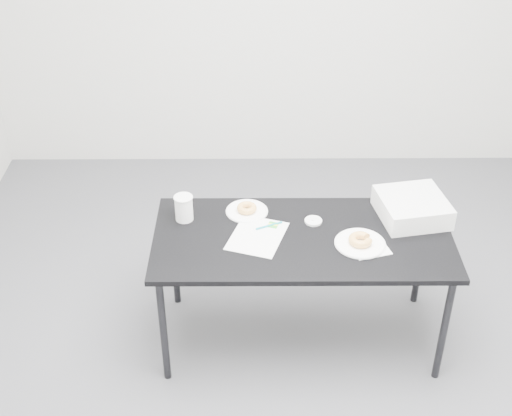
{
  "coord_description": "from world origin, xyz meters",
  "views": [
    {
      "loc": [
        -0.16,
        -2.76,
        2.75
      ],
      "look_at": [
        -0.14,
        0.02,
        0.87
      ],
      "focal_mm": 50.0,
      "sensor_mm": 36.0,
      "label": 1
    }
  ],
  "objects_px": {
    "scorecard": "(257,236)",
    "bakery_box": "(412,207)",
    "coffee_cup": "(184,208)",
    "pen": "(269,226)",
    "plate_far": "(247,211)",
    "table": "(303,245)",
    "donut_near": "(360,240)",
    "donut_far": "(247,208)",
    "plate_near": "(360,243)"
  },
  "relations": [
    {
      "from": "pen",
      "to": "bakery_box",
      "type": "height_order",
      "value": "bakery_box"
    },
    {
      "from": "pen",
      "to": "coffee_cup",
      "type": "bearing_deg",
      "value": 146.08
    },
    {
      "from": "scorecard",
      "to": "plate_near",
      "type": "relative_size",
      "value": 1.25
    },
    {
      "from": "scorecard",
      "to": "bakery_box",
      "type": "distance_m",
      "value": 0.81
    },
    {
      "from": "table",
      "to": "pen",
      "type": "relative_size",
      "value": 10.28
    },
    {
      "from": "scorecard",
      "to": "table",
      "type": "bearing_deg",
      "value": 17.73
    },
    {
      "from": "donut_near",
      "to": "coffee_cup",
      "type": "bearing_deg",
      "value": 165.6
    },
    {
      "from": "pen",
      "to": "plate_near",
      "type": "xyz_separation_m",
      "value": [
        0.44,
        -0.15,
        -0.0
      ]
    },
    {
      "from": "plate_near",
      "to": "bakery_box",
      "type": "xyz_separation_m",
      "value": [
        0.29,
        0.24,
        0.05
      ]
    },
    {
      "from": "donut_far",
      "to": "bakery_box",
      "type": "bearing_deg",
      "value": -3.21
    },
    {
      "from": "plate_far",
      "to": "donut_far",
      "type": "distance_m",
      "value": 0.02
    },
    {
      "from": "donut_near",
      "to": "donut_far",
      "type": "height_order",
      "value": "donut_near"
    },
    {
      "from": "coffee_cup",
      "to": "bakery_box",
      "type": "relative_size",
      "value": 0.42
    },
    {
      "from": "table",
      "to": "donut_far",
      "type": "relative_size",
      "value": 14.45
    },
    {
      "from": "plate_far",
      "to": "bakery_box",
      "type": "distance_m",
      "value": 0.85
    },
    {
      "from": "table",
      "to": "plate_near",
      "type": "height_order",
      "value": "plate_near"
    },
    {
      "from": "pen",
      "to": "bakery_box",
      "type": "distance_m",
      "value": 0.74
    },
    {
      "from": "table",
      "to": "bakery_box",
      "type": "xyz_separation_m",
      "value": [
        0.56,
        0.17,
        0.11
      ]
    },
    {
      "from": "donut_near",
      "to": "plate_far",
      "type": "height_order",
      "value": "donut_near"
    },
    {
      "from": "bakery_box",
      "to": "table",
      "type": "bearing_deg",
      "value": -173.64
    },
    {
      "from": "donut_near",
      "to": "coffee_cup",
      "type": "distance_m",
      "value": 0.9
    },
    {
      "from": "table",
      "to": "donut_near",
      "type": "xyz_separation_m",
      "value": [
        0.27,
        -0.07,
        0.08
      ]
    },
    {
      "from": "scorecard",
      "to": "plate_far",
      "type": "distance_m",
      "value": 0.22
    },
    {
      "from": "plate_far",
      "to": "coffee_cup",
      "type": "relative_size",
      "value": 1.6
    },
    {
      "from": "plate_far",
      "to": "donut_far",
      "type": "bearing_deg",
      "value": 0.0
    },
    {
      "from": "donut_near",
      "to": "plate_far",
      "type": "xyz_separation_m",
      "value": [
        -0.55,
        0.29,
        -0.03
      ]
    },
    {
      "from": "scorecard",
      "to": "coffee_cup",
      "type": "bearing_deg",
      "value": 176.25
    },
    {
      "from": "table",
      "to": "scorecard",
      "type": "distance_m",
      "value": 0.23
    },
    {
      "from": "table",
      "to": "donut_near",
      "type": "bearing_deg",
      "value": -14.17
    },
    {
      "from": "donut_far",
      "to": "coffee_cup",
      "type": "xyz_separation_m",
      "value": [
        -0.32,
        -0.06,
        0.05
      ]
    },
    {
      "from": "scorecard",
      "to": "plate_far",
      "type": "relative_size",
      "value": 1.42
    },
    {
      "from": "pen",
      "to": "plate_far",
      "type": "distance_m",
      "value": 0.18
    },
    {
      "from": "table",
      "to": "pen",
      "type": "distance_m",
      "value": 0.19
    },
    {
      "from": "plate_near",
      "to": "coffee_cup",
      "type": "xyz_separation_m",
      "value": [
        -0.87,
        0.22,
        0.06
      ]
    },
    {
      "from": "donut_near",
      "to": "bakery_box",
      "type": "xyz_separation_m",
      "value": [
        0.29,
        0.24,
        0.03
      ]
    },
    {
      "from": "plate_near",
      "to": "donut_near",
      "type": "bearing_deg",
      "value": -90.0
    },
    {
      "from": "pen",
      "to": "coffee_cup",
      "type": "distance_m",
      "value": 0.44
    },
    {
      "from": "scorecard",
      "to": "bakery_box",
      "type": "height_order",
      "value": "bakery_box"
    },
    {
      "from": "scorecard",
      "to": "donut_far",
      "type": "bearing_deg",
      "value": 121.98
    },
    {
      "from": "donut_far",
      "to": "plate_far",
      "type": "bearing_deg",
      "value": 0.0
    },
    {
      "from": "pen",
      "to": "bakery_box",
      "type": "xyz_separation_m",
      "value": [
        0.73,
        0.09,
        0.05
      ]
    },
    {
      "from": "table",
      "to": "donut_far",
      "type": "bearing_deg",
      "value": 142.06
    },
    {
      "from": "donut_near",
      "to": "plate_far",
      "type": "relative_size",
      "value": 0.53
    },
    {
      "from": "plate_near",
      "to": "bakery_box",
      "type": "height_order",
      "value": "bakery_box"
    },
    {
      "from": "scorecard",
      "to": "pen",
      "type": "distance_m",
      "value": 0.1
    },
    {
      "from": "scorecard",
      "to": "plate_far",
      "type": "xyz_separation_m",
      "value": [
        -0.05,
        0.22,
        0.0
      ]
    },
    {
      "from": "pen",
      "to": "bakery_box",
      "type": "bearing_deg",
      "value": -17.73
    },
    {
      "from": "pen",
      "to": "donut_near",
      "type": "relative_size",
      "value": 1.24
    },
    {
      "from": "pen",
      "to": "bakery_box",
      "type": "relative_size",
      "value": 0.44
    },
    {
      "from": "pen",
      "to": "plate_near",
      "type": "distance_m",
      "value": 0.46
    }
  ]
}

